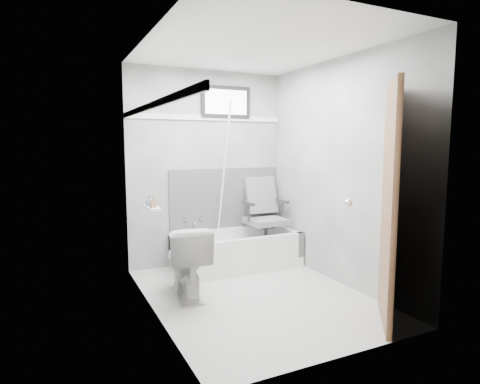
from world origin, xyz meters
TOP-DOWN VIEW (x-y plane):
  - floor at (0.00, 0.00)m, footprint 2.60×2.60m
  - ceiling at (0.00, 0.00)m, footprint 2.60×2.60m
  - wall_back at (0.00, 1.30)m, footprint 2.00×0.02m
  - wall_front at (0.00, -1.30)m, footprint 2.00×0.02m
  - wall_left at (-1.00, 0.00)m, footprint 0.02×2.60m
  - wall_right at (1.00, 0.00)m, footprint 0.02×2.60m
  - bathtub at (0.23, 0.93)m, footprint 1.50×0.70m
  - office_chair at (0.66, 0.98)m, footprint 0.56×0.56m
  - toilet at (-0.62, 0.28)m, footprint 0.48×0.76m
  - door at (0.98, -1.28)m, footprint 0.78×0.78m
  - window at (0.25, 1.29)m, footprint 0.66×0.04m
  - backerboard at (0.25, 1.29)m, footprint 1.50×0.02m
  - trim_back at (0.00, 1.29)m, footprint 2.00×0.02m
  - trim_left at (-0.99, 0.00)m, footprint 0.02×2.60m
  - pole at (0.11, 1.06)m, footprint 0.02×0.50m
  - shelf at (-0.93, 0.33)m, footprint 0.10×0.32m
  - soap_bottle_a at (-0.94, 0.25)m, footprint 0.06×0.06m
  - soap_bottle_b at (-0.94, 0.39)m, footprint 0.09×0.09m
  - faucet at (-0.20, 1.27)m, footprint 0.26×0.10m

SIDE VIEW (x-z plane):
  - floor at x=0.00m, z-range 0.00..0.00m
  - bathtub at x=0.23m, z-range 0.00..0.42m
  - toilet at x=-0.62m, z-range 0.00..0.71m
  - faucet at x=-0.20m, z-range 0.47..0.63m
  - office_chair at x=0.66m, z-range 0.12..1.08m
  - backerboard at x=0.25m, z-range 0.41..1.19m
  - shelf at x=-0.93m, z-range 0.89..0.91m
  - soap_bottle_b at x=-0.94m, z-range 0.91..1.01m
  - soap_bottle_a at x=-0.94m, z-range 0.91..1.02m
  - door at x=0.98m, z-range 0.00..2.00m
  - pole at x=0.11m, z-range 0.10..2.00m
  - wall_back at x=0.00m, z-range 0.00..2.40m
  - wall_front at x=0.00m, z-range 0.00..2.40m
  - wall_left at x=-1.00m, z-range 0.00..2.40m
  - wall_right at x=1.00m, z-range 0.00..2.40m
  - trim_back at x=0.00m, z-range 1.79..1.85m
  - trim_left at x=-0.99m, z-range 1.79..1.85m
  - window at x=0.25m, z-range 1.82..2.22m
  - ceiling at x=0.00m, z-range 2.40..2.40m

